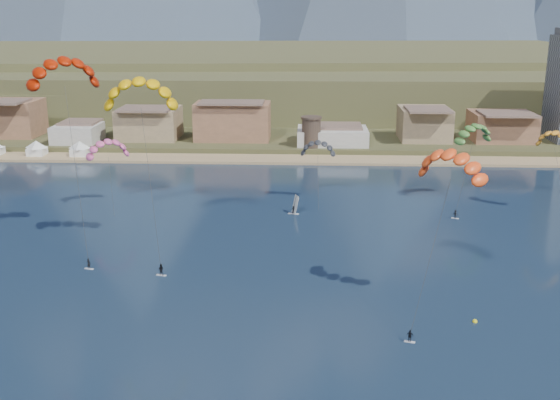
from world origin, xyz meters
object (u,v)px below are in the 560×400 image
Objects in this scene: buoy at (475,321)px; kitesurfer_green at (474,131)px; kitesurfer_yellow at (140,89)px; windsurfer at (294,208)px; watchtower at (311,132)px; kitesurfer_orange at (452,160)px; kitesurfer_red at (63,68)px.

kitesurfer_green is at bearing 78.37° from buoy.
kitesurfer_yellow is 1.56× the size of kitesurfer_green.
buoy is (24.90, -47.01, -1.09)m from windsurfer.
kitesurfer_green reaches higher than watchtower.
kitesurfer_yellow is 41.85m from windsurfer.
kitesurfer_orange is 21.38m from buoy.
kitesurfer_yellow is 1.26× the size of kitesurfer_orange.
kitesurfer_green is (73.80, 30.69, -15.24)m from kitesurfer_red.
buoy is at bearing -101.63° from kitesurfer_green.
windsurfer is at bearing 42.66° from kitesurfer_yellow.
kitesurfer_orange is 50.39m from windsurfer.
kitesurfer_green is at bearing 22.58° from kitesurfer_red.
kitesurfer_red is 1.72× the size of kitesurfer_green.
kitesurfer_orange is 6.42× the size of windsurfer.
buoy is (-11.90, -57.77, -15.00)m from kitesurfer_green.
kitesurfer_green reaches higher than windsurfer.
windsurfer is (-21.64, 41.24, -19.24)m from kitesurfer_orange.
kitesurfer_red reaches higher than kitesurfer_green.
kitesurfer_red is at bearing -151.69° from windsurfer.
kitesurfer_yellow is 47.01× the size of buoy.
kitesurfer_orange is at bearing -19.97° from kitesurfer_red.
watchtower is 101.06m from kitesurfer_orange.
kitesurfer_red reaches higher than kitesurfer_orange.
watchtower is 2.27× the size of windsurfer.
kitesurfer_yellow is 8.09× the size of windsurfer.
watchtower is 0.28× the size of kitesurfer_yellow.
kitesurfer_green is at bearing 28.42° from kitesurfer_yellow.
kitesurfer_red is 51.75× the size of buoy.
kitesurfer_yellow is at bearing -9.92° from kitesurfer_red.
kitesurfer_yellow reaches higher than kitesurfer_green.
kitesurfer_green reaches higher than buoy.
kitesurfer_orange is 37.32× the size of buoy.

